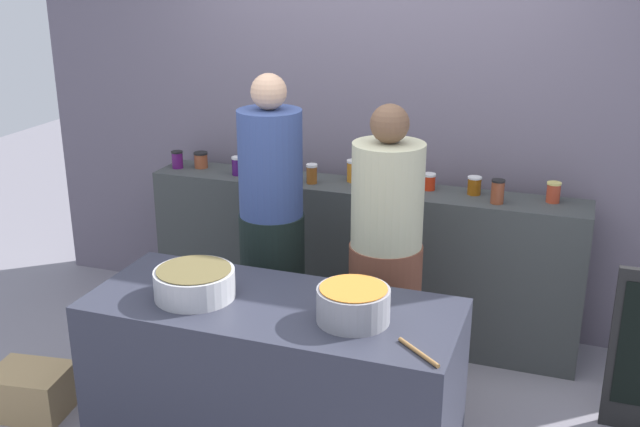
# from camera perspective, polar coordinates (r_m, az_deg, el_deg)

# --- Properties ---
(ground) EXTENTS (12.00, 12.00, 0.00)m
(ground) POSITION_cam_1_polar(r_m,az_deg,el_deg) (4.13, -1.69, -15.46)
(ground) COLOR gray
(storefront_wall) EXTENTS (4.80, 0.12, 3.00)m
(storefront_wall) POSITION_cam_1_polar(r_m,az_deg,el_deg) (4.85, 4.41, 9.09)
(storefront_wall) COLOR slate
(storefront_wall) RESTS_ON ground
(display_shelf) EXTENTS (2.70, 0.36, 0.98)m
(display_shelf) POSITION_cam_1_polar(r_m,az_deg,el_deg) (4.81, 2.99, -3.52)
(display_shelf) COLOR #3B3F3E
(display_shelf) RESTS_ON ground
(prep_table) EXTENTS (1.70, 0.70, 0.84)m
(prep_table) POSITION_cam_1_polar(r_m,az_deg,el_deg) (3.67, -3.48, -12.59)
(prep_table) COLOR #2F313F
(prep_table) RESTS_ON ground
(preserve_jar_0) EXTENTS (0.08, 0.08, 0.11)m
(preserve_jar_0) POSITION_cam_1_polar(r_m,az_deg,el_deg) (5.09, -10.64, 3.99)
(preserve_jar_0) COLOR #4B1355
(preserve_jar_0) RESTS_ON display_shelf
(preserve_jar_1) EXTENTS (0.09, 0.09, 0.10)m
(preserve_jar_1) POSITION_cam_1_polar(r_m,az_deg,el_deg) (5.07, -8.91, 3.99)
(preserve_jar_1) COLOR brown
(preserve_jar_1) RESTS_ON display_shelf
(preserve_jar_2) EXTENTS (0.07, 0.07, 0.12)m
(preserve_jar_2) POSITION_cam_1_polar(r_m,az_deg,el_deg) (4.87, -6.20, 3.57)
(preserve_jar_2) COLOR #3D1257
(preserve_jar_2) RESTS_ON display_shelf
(preserve_jar_3) EXTENTS (0.08, 0.08, 0.11)m
(preserve_jar_3) POSITION_cam_1_polar(r_m,az_deg,el_deg) (4.85, -4.36, 3.50)
(preserve_jar_3) COLOR orange
(preserve_jar_3) RESTS_ON display_shelf
(preserve_jar_4) EXTENTS (0.07, 0.07, 0.12)m
(preserve_jar_4) POSITION_cam_1_polar(r_m,az_deg,el_deg) (4.67, -0.62, 3.00)
(preserve_jar_4) COLOR brown
(preserve_jar_4) RESTS_ON display_shelf
(preserve_jar_5) EXTENTS (0.09, 0.09, 0.14)m
(preserve_jar_5) POSITION_cam_1_polar(r_m,az_deg,el_deg) (4.70, 2.54, 3.21)
(preserve_jar_5) COLOR orange
(preserve_jar_5) RESTS_ON display_shelf
(preserve_jar_6) EXTENTS (0.07, 0.07, 0.12)m
(preserve_jar_6) POSITION_cam_1_polar(r_m,az_deg,el_deg) (4.54, 4.25, 2.48)
(preserve_jar_6) COLOR #355D2F
(preserve_jar_6) RESTS_ON display_shelf
(preserve_jar_7) EXTENTS (0.08, 0.08, 0.12)m
(preserve_jar_7) POSITION_cam_1_polar(r_m,az_deg,el_deg) (4.63, 6.04, 2.75)
(preserve_jar_7) COLOR red
(preserve_jar_7) RESTS_ON display_shelf
(preserve_jar_8) EXTENTS (0.08, 0.08, 0.10)m
(preserve_jar_8) POSITION_cam_1_polar(r_m,az_deg,el_deg) (4.59, 8.17, 2.38)
(preserve_jar_8) COLOR red
(preserve_jar_8) RESTS_ON display_shelf
(preserve_jar_9) EXTENTS (0.08, 0.08, 0.11)m
(preserve_jar_9) POSITION_cam_1_polar(r_m,az_deg,el_deg) (4.54, 11.48, 2.07)
(preserve_jar_9) COLOR #86470D
(preserve_jar_9) RESTS_ON display_shelf
(preserve_jar_10) EXTENTS (0.08, 0.08, 0.14)m
(preserve_jar_10) POSITION_cam_1_polar(r_m,az_deg,el_deg) (4.41, 13.16, 1.62)
(preserve_jar_10) COLOR brown
(preserve_jar_10) RESTS_ON display_shelf
(preserve_jar_11) EXTENTS (0.08, 0.08, 0.12)m
(preserve_jar_11) POSITION_cam_1_polar(r_m,az_deg,el_deg) (4.51, 17.08, 1.54)
(preserve_jar_11) COLOR #A93A23
(preserve_jar_11) RESTS_ON display_shelf
(cooking_pot_left) EXTENTS (0.37, 0.37, 0.14)m
(cooking_pot_left) POSITION_cam_1_polar(r_m,az_deg,el_deg) (3.54, -9.37, -5.17)
(cooking_pot_left) COLOR #B7B7BC
(cooking_pot_left) RESTS_ON prep_table
(cooking_pot_center) EXTENTS (0.32, 0.32, 0.15)m
(cooking_pot_center) POSITION_cam_1_polar(r_m,az_deg,el_deg) (3.27, 2.51, -6.83)
(cooking_pot_center) COLOR gray
(cooking_pot_center) RESTS_ON prep_table
(wooden_spoon) EXTENTS (0.20, 0.17, 0.02)m
(wooden_spoon) POSITION_cam_1_polar(r_m,az_deg,el_deg) (3.07, 7.39, -10.27)
(wooden_spoon) COLOR #9E703D
(wooden_spoon) RESTS_ON prep_table
(cook_with_tongs) EXTENTS (0.37, 0.37, 1.74)m
(cook_with_tongs) POSITION_cam_1_polar(r_m,az_deg,el_deg) (4.28, -3.61, -2.21)
(cook_with_tongs) COLOR black
(cook_with_tongs) RESTS_ON ground
(cook_in_cap) EXTENTS (0.39, 0.39, 1.63)m
(cook_in_cap) POSITION_cam_1_polar(r_m,az_deg,el_deg) (4.03, 4.90, -4.45)
(cook_in_cap) COLOR brown
(cook_in_cap) RESTS_ON ground
(bread_crate) EXTENTS (0.44, 0.36, 0.25)m
(bread_crate) POSITION_cam_1_polar(r_m,az_deg,el_deg) (4.43, -20.82, -12.32)
(bread_crate) COLOR tan
(bread_crate) RESTS_ON ground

